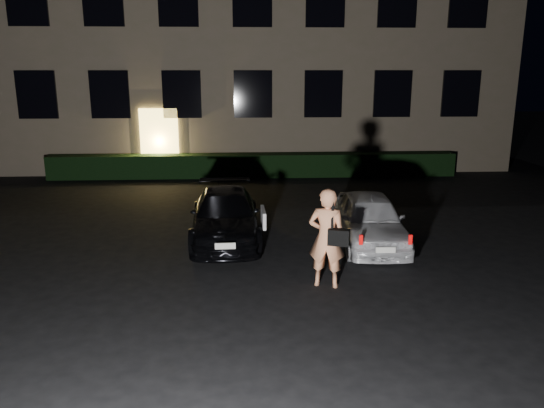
{
  "coord_description": "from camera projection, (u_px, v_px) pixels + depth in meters",
  "views": [
    {
      "loc": [
        -0.36,
        -8.94,
        3.93
      ],
      "look_at": [
        0.22,
        2.0,
        1.12
      ],
      "focal_mm": 35.0,
      "sensor_mm": 36.0,
      "label": 1
    }
  ],
  "objects": [
    {
      "name": "sedan",
      "position": [
        225.0,
        215.0,
        12.48
      ],
      "size": [
        1.77,
        4.01,
        1.13
      ],
      "rotation": [
        0.0,
        0.0,
        0.03
      ],
      "color": "black",
      "rests_on": "ground"
    },
    {
      "name": "ground",
      "position": [
        266.0,
        291.0,
        9.64
      ],
      "size": [
        80.0,
        80.0,
        0.0
      ],
      "primitive_type": "plane",
      "color": "black",
      "rests_on": "ground"
    },
    {
      "name": "hatch",
      "position": [
        370.0,
        219.0,
        12.07
      ],
      "size": [
        1.53,
        3.51,
        1.18
      ],
      "rotation": [
        0.0,
        0.0,
        -0.04
      ],
      "color": "silver",
      "rests_on": "ground"
    },
    {
      "name": "man",
      "position": [
        327.0,
        238.0,
        9.65
      ],
      "size": [
        0.78,
        0.64,
        1.86
      ],
      "rotation": [
        0.0,
        0.0,
        2.85
      ],
      "color": "tan",
      "rests_on": "ground"
    },
    {
      "name": "building",
      "position": [
        251.0,
        18.0,
        22.65
      ],
      "size": [
        20.0,
        8.11,
        12.0
      ],
      "color": "#6A604B",
      "rests_on": "ground"
    },
    {
      "name": "hedge",
      "position": [
        254.0,
        165.0,
        19.69
      ],
      "size": [
        15.0,
        0.7,
        0.85
      ],
      "primitive_type": "cube",
      "color": "black",
      "rests_on": "ground"
    }
  ]
}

